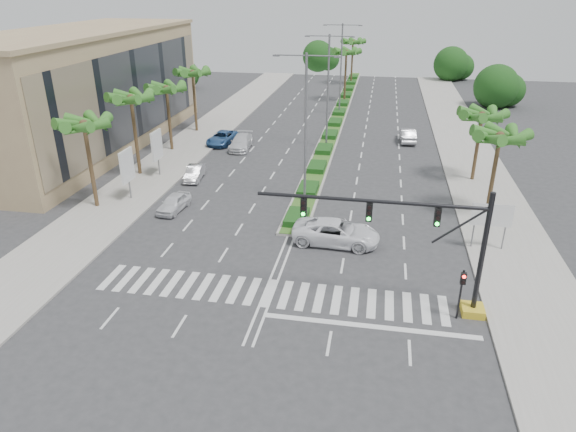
# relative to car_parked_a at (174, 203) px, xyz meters

# --- Properties ---
(ground) EXTENTS (160.00, 160.00, 0.00)m
(ground) POSITION_rel_car_parked_a_xyz_m (10.05, -10.50, -0.66)
(ground) COLOR #333335
(ground) RESTS_ON ground
(footpath_right) EXTENTS (6.00, 120.00, 0.15)m
(footpath_right) POSITION_rel_car_parked_a_xyz_m (25.25, 9.50, -0.59)
(footpath_right) COLOR gray
(footpath_right) RESTS_ON ground
(footpath_left) EXTENTS (6.00, 120.00, 0.15)m
(footpath_left) POSITION_rel_car_parked_a_xyz_m (-5.15, 9.50, -0.59)
(footpath_left) COLOR gray
(footpath_left) RESTS_ON ground
(median) EXTENTS (2.20, 75.00, 0.20)m
(median) POSITION_rel_car_parked_a_xyz_m (10.05, 34.50, -0.56)
(median) COLOR gray
(median) RESTS_ON ground
(median_grass) EXTENTS (1.80, 75.00, 0.04)m
(median_grass) POSITION_rel_car_parked_a_xyz_m (10.05, 34.50, -0.44)
(median_grass) COLOR #2F561D
(median_grass) RESTS_ON median
(building) EXTENTS (12.00, 36.00, 12.00)m
(building) POSITION_rel_car_parked_a_xyz_m (-15.95, 15.50, 5.34)
(building) COLOR tan
(building) RESTS_ON ground
(signal_gantry) EXTENTS (12.60, 1.20, 7.20)m
(signal_gantry) POSITION_rel_car_parked_a_xyz_m (19.32, -10.50, 2.80)
(signal_gantry) COLOR gold
(signal_gantry) RESTS_ON ground
(pedestrian_signal) EXTENTS (0.28, 0.36, 3.00)m
(pedestrian_signal) POSITION_rel_car_parked_a_xyz_m (20.65, -11.17, 1.38)
(pedestrian_signal) COLOR black
(pedestrian_signal) RESTS_ON ground
(direction_sign) EXTENTS (2.70, 0.11, 3.40)m
(direction_sign) POSITION_rel_car_parked_a_xyz_m (23.55, -2.51, 1.79)
(direction_sign) COLOR slate
(direction_sign) RESTS_ON ground
(billboard_near) EXTENTS (0.18, 2.10, 4.35)m
(billboard_near) POSITION_rel_car_parked_a_xyz_m (-4.45, 1.50, 2.30)
(billboard_near) COLOR slate
(billboard_near) RESTS_ON ground
(billboard_far) EXTENTS (0.18, 2.10, 4.35)m
(billboard_far) POSITION_rel_car_parked_a_xyz_m (-4.45, 7.50, 2.30)
(billboard_far) COLOR slate
(billboard_far) RESTS_ON ground
(palm_left_near) EXTENTS (4.57, 4.68, 7.55)m
(palm_left_near) POSITION_rel_car_parked_a_xyz_m (-6.45, -0.50, 6.03)
(palm_left_near) COLOR brown
(palm_left_near) RESTS_ON ground
(palm_left_mid) EXTENTS (4.57, 4.68, 7.95)m
(palm_left_mid) POSITION_rel_car_parked_a_xyz_m (-6.45, 7.50, 6.41)
(palm_left_mid) COLOR brown
(palm_left_mid) RESTS_ON ground
(palm_left_far) EXTENTS (4.57, 4.68, 7.35)m
(palm_left_far) POSITION_rel_car_parked_a_xyz_m (-6.45, 15.50, 5.83)
(palm_left_far) COLOR brown
(palm_left_far) RESTS_ON ground
(palm_left_end) EXTENTS (4.57, 4.68, 7.75)m
(palm_left_end) POSITION_rel_car_parked_a_xyz_m (-6.45, 23.50, 6.22)
(palm_left_end) COLOR brown
(palm_left_end) RESTS_ON ground
(palm_right_near) EXTENTS (4.57, 4.68, 7.05)m
(palm_right_near) POSITION_rel_car_parked_a_xyz_m (24.55, 3.50, 5.54)
(palm_right_near) COLOR brown
(palm_right_near) RESTS_ON ground
(palm_right_far) EXTENTS (4.57, 4.68, 6.75)m
(palm_right_far) POSITION_rel_car_parked_a_xyz_m (24.55, 11.50, 5.25)
(palm_right_far) COLOR brown
(palm_right_far) RESTS_ON ground
(palm_median_a) EXTENTS (4.57, 4.68, 8.05)m
(palm_median_a) POSITION_rel_car_parked_a_xyz_m (10.05, 44.50, 6.51)
(palm_median_a) COLOR brown
(palm_median_a) RESTS_ON ground
(palm_median_b) EXTENTS (4.57, 4.68, 8.05)m
(palm_median_b) POSITION_rel_car_parked_a_xyz_m (10.05, 59.50, 6.51)
(palm_median_b) COLOR brown
(palm_median_b) RESTS_ON ground
(streetlight_near) EXTENTS (5.10, 0.25, 12.00)m
(streetlight_near) POSITION_rel_car_parked_a_xyz_m (10.05, 3.50, 6.15)
(streetlight_near) COLOR slate
(streetlight_near) RESTS_ON ground
(streetlight_mid) EXTENTS (5.10, 0.25, 12.00)m
(streetlight_mid) POSITION_rel_car_parked_a_xyz_m (10.05, 19.50, 6.15)
(streetlight_mid) COLOR slate
(streetlight_mid) RESTS_ON ground
(streetlight_far) EXTENTS (5.10, 0.25, 12.00)m
(streetlight_far) POSITION_rel_car_parked_a_xyz_m (10.05, 35.50, 6.15)
(streetlight_far) COLOR slate
(streetlight_far) RESTS_ON ground
(car_parked_a) EXTENTS (1.94, 4.02, 1.32)m
(car_parked_a) POSITION_rel_car_parked_a_xyz_m (0.00, 0.00, 0.00)
(car_parked_a) COLOR silver
(car_parked_a) RESTS_ON ground
(car_parked_b) EXTENTS (1.76, 3.99, 1.27)m
(car_parked_b) POSITION_rel_car_parked_a_xyz_m (-0.85, 7.23, -0.02)
(car_parked_b) COLOR silver
(car_parked_b) RESTS_ON ground
(car_parked_c) EXTENTS (2.81, 5.29, 1.42)m
(car_parked_c) POSITION_rel_car_parked_a_xyz_m (-1.75, 18.88, 0.05)
(car_parked_c) COLOR #305A93
(car_parked_c) RESTS_ON ground
(car_parked_d) EXTENTS (2.43, 5.27, 1.49)m
(car_parked_d) POSITION_rel_car_parked_a_xyz_m (0.86, 17.44, 0.09)
(car_parked_d) COLOR silver
(car_parked_d) RESTS_ON ground
(car_crossing) EXTENTS (6.19, 3.09, 1.68)m
(car_crossing) POSITION_rel_car_parked_a_xyz_m (13.32, -3.38, 0.18)
(car_crossing) COLOR white
(car_crossing) RESTS_ON ground
(car_right) EXTENTS (1.87, 4.80, 1.56)m
(car_right) POSITION_rel_car_parked_a_xyz_m (19.02, 23.62, 0.12)
(car_right) COLOR #B6B5BB
(car_right) RESTS_ON ground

